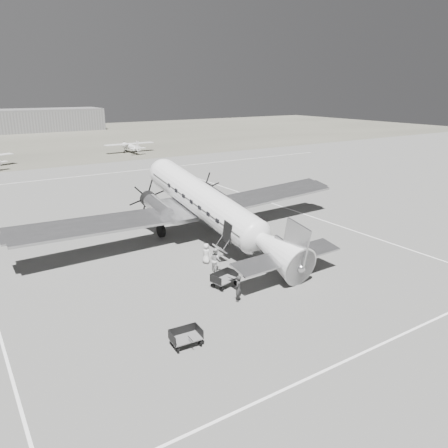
{
  "coord_description": "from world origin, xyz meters",
  "views": [
    {
      "loc": [
        -19.02,
        -26.13,
        12.69
      ],
      "look_at": [
        -0.81,
        2.09,
        2.2
      ],
      "focal_mm": 35.0,
      "sensor_mm": 36.0,
      "label": 1
    }
  ],
  "objects": [
    {
      "name": "ground",
      "position": [
        0.0,
        0.0,
        0.0
      ],
      "size": [
        260.0,
        260.0,
        0.0
      ],
      "primitive_type": "plane",
      "color": "slate",
      "rests_on": "ground"
    },
    {
      "name": "taxi_line_near",
      "position": [
        0.0,
        -14.0,
        0.01
      ],
      "size": [
        60.0,
        0.15,
        0.01
      ],
      "primitive_type": "cube",
      "color": "white",
      "rests_on": "ground"
    },
    {
      "name": "taxi_line_right",
      "position": [
        12.0,
        0.0,
        0.01
      ],
      "size": [
        0.15,
        80.0,
        0.01
      ],
      "primitive_type": "cube",
      "color": "white",
      "rests_on": "ground"
    },
    {
      "name": "taxi_line_horizon",
      "position": [
        0.0,
        40.0,
        0.01
      ],
      "size": [
        90.0,
        0.15,
        0.01
      ],
      "primitive_type": "cube",
      "color": "white",
      "rests_on": "ground"
    },
    {
      "name": "grass_infield",
      "position": [
        0.0,
        95.0,
        0.0
      ],
      "size": [
        260.0,
        90.0,
        0.01
      ],
      "primitive_type": "cube",
      "color": "#666356",
      "rests_on": "ground"
    },
    {
      "name": "hangar_main",
      "position": [
        5.0,
        120.0,
        3.3
      ],
      "size": [
        42.0,
        14.0,
        6.6
      ],
      "color": "slate",
      "rests_on": "ground"
    },
    {
      "name": "dc3_airliner",
      "position": [
        -0.81,
        4.09,
        3.03
      ],
      "size": [
        32.67,
        23.35,
        6.05
      ],
      "primitive_type": null,
      "rotation": [
        0.0,
        0.0,
        0.04
      ],
      "color": "#B9B8BB",
      "rests_on": "ground"
    },
    {
      "name": "light_plane_right",
      "position": [
        13.52,
        59.63,
        1.07
      ],
      "size": [
        10.39,
        8.46,
        2.14
      ],
      "primitive_type": null,
      "rotation": [
        0.0,
        0.0,
        0.01
      ],
      "color": "silver",
      "rests_on": "ground"
    },
    {
      "name": "baggage_cart_near",
      "position": [
        -4.57,
        -3.79,
        0.51
      ],
      "size": [
        2.03,
        1.64,
        1.01
      ],
      "primitive_type": null,
      "rotation": [
        0.0,
        0.0,
        0.23
      ],
      "color": "#5F5F5F",
      "rests_on": "ground"
    },
    {
      "name": "baggage_cart_far",
      "position": [
        -10.06,
        -8.64,
        0.47
      ],
      "size": [
        1.73,
        1.28,
        0.93
      ],
      "primitive_type": null,
      "rotation": [
        0.0,
        0.0,
        -0.07
      ],
      "color": "#5F5F5F",
      "rests_on": "ground"
    },
    {
      "name": "ground_crew",
      "position": [
        -5.0,
        -6.0,
        0.85
      ],
      "size": [
        0.73,
        0.73,
        1.71
      ],
      "primitive_type": "imported",
      "rotation": [
        0.0,
        0.0,
        3.92
      ],
      "color": "#2C2C2C",
      "rests_on": "ground"
    },
    {
      "name": "ramp_agent",
      "position": [
        -3.77,
        -1.4,
        0.91
      ],
      "size": [
        0.75,
        0.93,
        1.82
      ],
      "primitive_type": "imported",
      "rotation": [
        0.0,
        0.0,
        1.5
      ],
      "color": "#B5B6B3",
      "rests_on": "ground"
    },
    {
      "name": "passenger",
      "position": [
        -3.51,
        0.38,
        0.78
      ],
      "size": [
        0.74,
        0.89,
        1.56
      ],
      "primitive_type": "imported",
      "rotation": [
        0.0,
        0.0,
        1.95
      ],
      "color": "silver",
      "rests_on": "ground"
    }
  ]
}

